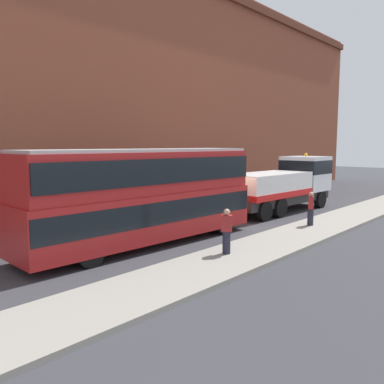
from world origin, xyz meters
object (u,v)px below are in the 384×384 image
Objects in this scene: pedestrian_onlooker at (227,232)px; pedestrian_bystander at (311,209)px; double_decker_bus at (145,193)px; recovery_tow_truck at (284,184)px.

pedestrian_onlooker and pedestrian_bystander have the same top height.
double_decker_bus is at bearing 39.20° from pedestrian_bystander.
pedestrian_onlooker is (-10.89, -3.68, -0.77)m from recovery_tow_truck.
double_decker_bus is 8.78m from pedestrian_bystander.
recovery_tow_truck reaches higher than pedestrian_bystander.
recovery_tow_truck is at bearing -16.20° from pedestrian_onlooker.
recovery_tow_truck is 5.96× the size of pedestrian_onlooker.
double_decker_bus is 3.98m from pedestrian_onlooker.
pedestrian_onlooker is 7.08m from pedestrian_bystander.
pedestrian_bystander is at bearing -133.83° from recovery_tow_truck.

